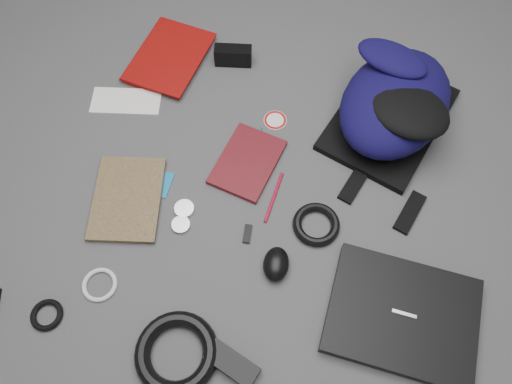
% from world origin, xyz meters
% --- Properties ---
extents(ground, '(4.00, 4.00, 0.00)m').
position_xyz_m(ground, '(0.00, 0.00, 0.00)').
color(ground, '#4F4F51').
rests_on(ground, ground).
extents(backpack, '(0.45, 0.52, 0.18)m').
position_xyz_m(backpack, '(0.34, 0.31, 0.09)').
color(backpack, black).
rests_on(backpack, ground).
extents(laptop, '(0.38, 0.31, 0.04)m').
position_xyz_m(laptop, '(0.41, -0.26, 0.02)').
color(laptop, black).
rests_on(laptop, ground).
extents(textbook_red, '(0.26, 0.31, 0.03)m').
position_xyz_m(textbook_red, '(-0.46, 0.44, 0.02)').
color(textbook_red, maroon).
rests_on(textbook_red, ground).
extents(comic_book, '(0.22, 0.28, 0.02)m').
position_xyz_m(comic_book, '(-0.43, -0.09, 0.01)').
color(comic_book, gold).
rests_on(comic_book, ground).
extents(envelope, '(0.22, 0.12, 0.00)m').
position_xyz_m(envelope, '(-0.45, 0.24, 0.00)').
color(envelope, white).
rests_on(envelope, ground).
extents(dvd_case, '(0.20, 0.25, 0.02)m').
position_xyz_m(dvd_case, '(-0.04, 0.09, 0.01)').
color(dvd_case, '#4A0E13').
rests_on(dvd_case, ground).
extents(compact_camera, '(0.12, 0.06, 0.06)m').
position_xyz_m(compact_camera, '(-0.16, 0.45, 0.03)').
color(compact_camera, black).
rests_on(compact_camera, ground).
extents(sticker_disc, '(0.08, 0.08, 0.00)m').
position_xyz_m(sticker_disc, '(0.01, 0.25, 0.00)').
color(sticker_disc, white).
rests_on(sticker_disc, ground).
extents(pen_teal, '(0.02, 0.16, 0.01)m').
position_xyz_m(pen_teal, '(-0.03, 0.14, 0.00)').
color(pen_teal, '#0D7970').
rests_on(pen_teal, ground).
extents(pen_red, '(0.03, 0.16, 0.01)m').
position_xyz_m(pen_red, '(0.05, 0.00, 0.00)').
color(pen_red, '#A90D28').
rests_on(pen_red, ground).
extents(id_badge, '(0.06, 0.08, 0.00)m').
position_xyz_m(id_badge, '(-0.26, -0.01, 0.00)').
color(id_badge, '#1775B3').
rests_on(id_badge, ground).
extents(usb_black, '(0.02, 0.05, 0.01)m').
position_xyz_m(usb_black, '(-0.00, -0.12, 0.00)').
color(usb_black, black).
rests_on(usb_black, ground).
extents(usb_silver, '(0.02, 0.05, 0.01)m').
position_xyz_m(usb_silver, '(-0.01, 0.06, 0.00)').
color(usb_silver, '#B2B2B4').
rests_on(usb_silver, ground).
extents(mouse, '(0.07, 0.10, 0.05)m').
position_xyz_m(mouse, '(0.09, -0.19, 0.02)').
color(mouse, black).
rests_on(mouse, ground).
extents(headphone_left, '(0.06, 0.06, 0.01)m').
position_xyz_m(headphone_left, '(-0.18, -0.08, 0.01)').
color(headphone_left, silver).
rests_on(headphone_left, ground).
extents(headphone_right, '(0.06, 0.06, 0.01)m').
position_xyz_m(headphone_right, '(-0.18, -0.13, 0.01)').
color(headphone_right, '#B0B0B2').
rests_on(headphone_right, ground).
extents(cable_coil, '(0.16, 0.16, 0.02)m').
position_xyz_m(cable_coil, '(0.17, -0.06, 0.01)').
color(cable_coil, black).
rests_on(cable_coil, ground).
extents(power_brick, '(0.14, 0.10, 0.03)m').
position_xyz_m(power_brick, '(0.03, -0.45, 0.02)').
color(power_brick, black).
rests_on(power_brick, ground).
extents(power_cord_coil, '(0.24, 0.24, 0.04)m').
position_xyz_m(power_cord_coil, '(-0.11, -0.45, 0.02)').
color(power_cord_coil, black).
rests_on(power_cord_coil, ground).
extents(earbud_coil, '(0.10, 0.10, 0.01)m').
position_xyz_m(earbud_coil, '(-0.44, -0.42, 0.01)').
color(earbud_coil, black).
rests_on(earbud_coil, ground).
extents(white_cable_coil, '(0.10, 0.10, 0.01)m').
position_xyz_m(white_cable_coil, '(-0.34, -0.32, 0.01)').
color(white_cable_coil, silver).
rests_on(white_cable_coil, ground).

